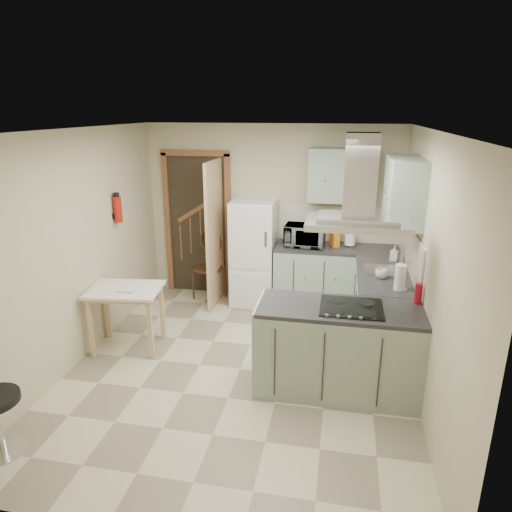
% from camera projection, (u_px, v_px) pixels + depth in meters
% --- Properties ---
extents(floor, '(4.20, 4.20, 0.00)m').
position_uv_depth(floor, '(240.00, 369.00, 4.94)').
color(floor, beige).
rests_on(floor, ground).
extents(ceiling, '(4.20, 4.20, 0.00)m').
position_uv_depth(ceiling, '(237.00, 130.00, 4.17)').
color(ceiling, silver).
rests_on(ceiling, back_wall).
extents(back_wall, '(3.60, 0.00, 3.60)m').
position_uv_depth(back_wall, '(272.00, 214.00, 6.52)').
color(back_wall, '#BFB594').
rests_on(back_wall, floor).
extents(left_wall, '(0.00, 4.20, 4.20)m').
position_uv_depth(left_wall, '(75.00, 250.00, 4.88)').
color(left_wall, '#BFB594').
rests_on(left_wall, floor).
extents(right_wall, '(0.00, 4.20, 4.20)m').
position_uv_depth(right_wall, '(428.00, 271.00, 4.24)').
color(right_wall, '#BFB594').
rests_on(right_wall, floor).
extents(doorway, '(1.10, 0.12, 2.10)m').
position_uv_depth(doorway, '(198.00, 225.00, 6.75)').
color(doorway, brown).
rests_on(doorway, floor).
extents(fridge, '(0.60, 0.60, 1.50)m').
position_uv_depth(fridge, '(254.00, 253.00, 6.43)').
color(fridge, white).
rests_on(fridge, floor).
extents(counter_back, '(1.08, 0.60, 0.90)m').
position_uv_depth(counter_back, '(314.00, 277.00, 6.37)').
color(counter_back, '#9EB2A0').
rests_on(counter_back, floor).
extents(counter_right, '(0.60, 1.95, 0.90)m').
position_uv_depth(counter_right, '(379.00, 300.00, 5.59)').
color(counter_right, '#9EB2A0').
rests_on(counter_right, floor).
extents(splashback, '(1.68, 0.02, 0.50)m').
position_uv_depth(splashback, '(339.00, 224.00, 6.37)').
color(splashback, beige).
rests_on(splashback, counter_back).
extents(wall_cabinet_back, '(0.85, 0.35, 0.70)m').
position_uv_depth(wall_cabinet_back, '(341.00, 175.00, 6.00)').
color(wall_cabinet_back, '#9EB2A0').
rests_on(wall_cabinet_back, back_wall).
extents(wall_cabinet_right, '(0.35, 0.90, 0.70)m').
position_uv_depth(wall_cabinet_right, '(404.00, 191.00, 4.88)').
color(wall_cabinet_right, '#9EB2A0').
rests_on(wall_cabinet_right, right_wall).
extents(peninsula, '(1.55, 0.65, 0.90)m').
position_uv_depth(peninsula, '(338.00, 349.00, 4.45)').
color(peninsula, '#9EB2A0').
rests_on(peninsula, floor).
extents(hob, '(0.58, 0.50, 0.01)m').
position_uv_depth(hob, '(351.00, 307.00, 4.29)').
color(hob, black).
rests_on(hob, peninsula).
extents(extractor_hood, '(0.90, 0.55, 0.10)m').
position_uv_depth(extractor_hood, '(357.00, 223.00, 4.04)').
color(extractor_hood, silver).
rests_on(extractor_hood, ceiling).
extents(sink, '(0.45, 0.40, 0.01)m').
position_uv_depth(sink, '(384.00, 270.00, 5.28)').
color(sink, silver).
rests_on(sink, counter_right).
extents(fire_extinguisher, '(0.10, 0.10, 0.32)m').
position_uv_depth(fire_extinguisher, '(118.00, 209.00, 5.63)').
color(fire_extinguisher, '#B2140F').
rests_on(fire_extinguisher, left_wall).
extents(drop_leaf_table, '(0.86, 0.69, 0.75)m').
position_uv_depth(drop_leaf_table, '(128.00, 318.00, 5.27)').
color(drop_leaf_table, '#D9C286').
rests_on(drop_leaf_table, floor).
extents(bentwood_chair, '(0.55, 0.55, 0.94)m').
position_uv_depth(bentwood_chair, '(209.00, 268.00, 6.65)').
color(bentwood_chair, '#52321B').
rests_on(bentwood_chair, floor).
extents(microwave, '(0.55, 0.38, 0.29)m').
position_uv_depth(microwave, '(305.00, 235.00, 6.19)').
color(microwave, black).
rests_on(microwave, counter_back).
extents(kettle, '(0.19, 0.19, 0.21)m').
position_uv_depth(kettle, '(350.00, 239.00, 6.19)').
color(kettle, white).
rests_on(kettle, counter_back).
extents(cereal_box, '(0.15, 0.23, 0.32)m').
position_uv_depth(cereal_box, '(335.00, 234.00, 6.20)').
color(cereal_box, orange).
rests_on(cereal_box, counter_back).
extents(soap_bottle, '(0.11, 0.11, 0.19)m').
position_uv_depth(soap_bottle, '(394.00, 253.00, 5.61)').
color(soap_bottle, '#A1A1AC').
rests_on(soap_bottle, counter_right).
extents(paper_towel, '(0.13, 0.13, 0.28)m').
position_uv_depth(paper_towel, '(400.00, 277.00, 4.69)').
color(paper_towel, silver).
rests_on(paper_towel, counter_right).
extents(cup, '(0.15, 0.15, 0.10)m').
position_uv_depth(cup, '(381.00, 274.00, 5.03)').
color(cup, silver).
rests_on(cup, counter_right).
extents(red_bottle, '(0.09, 0.09, 0.20)m').
position_uv_depth(red_bottle, '(418.00, 294.00, 4.36)').
color(red_bottle, '#A90E20').
rests_on(red_bottle, peninsula).
extents(book, '(0.19, 0.25, 0.11)m').
position_uv_depth(book, '(122.00, 284.00, 5.15)').
color(book, '#AA3848').
rests_on(book, drop_leaf_table).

